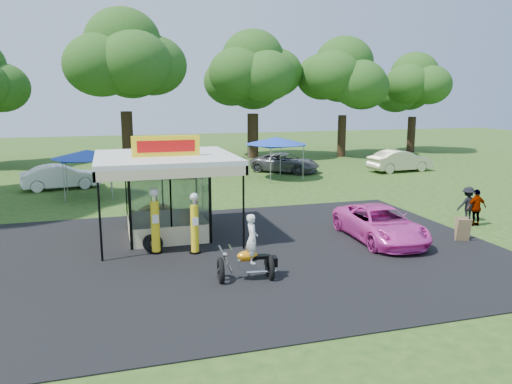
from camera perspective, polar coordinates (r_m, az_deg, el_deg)
ground at (r=16.54m, az=-1.04°, el=-9.19°), size 120.00×120.00×0.00m
asphalt_apron at (r=18.36m, az=-2.71°, el=-7.06°), size 20.00×14.00×0.04m
gas_station_kiosk at (r=20.45m, az=-10.22°, el=-0.24°), size 5.40×5.40×4.18m
gas_pump_left at (r=18.44m, az=-11.45°, el=-3.45°), size 0.46×0.46×2.46m
gas_pump_right at (r=18.23m, az=-7.03°, el=-3.74°), size 0.43×0.43×2.29m
motorcycle at (r=15.62m, az=-0.71°, el=-7.08°), size 1.91×1.04×2.21m
spare_tires at (r=18.93m, az=-11.72°, el=-5.77°), size 0.80×0.53×0.67m
a_frame_sign at (r=21.39m, az=22.54°, el=-4.01°), size 0.58×0.62×0.95m
kiosk_car at (r=22.87m, az=-10.73°, el=-2.41°), size 2.82×1.13×0.96m
pink_sedan at (r=20.45m, az=14.01°, el=-3.57°), size 2.42×4.97×1.36m
spectator_east_a at (r=24.77m, az=23.05°, el=-1.30°), size 1.07×0.63×1.62m
spectator_east_b at (r=24.12m, az=23.88°, el=-1.64°), size 0.98×0.42×1.65m
bg_car_a at (r=33.08m, az=-21.44°, el=1.63°), size 4.80×2.34×1.51m
bg_car_b at (r=35.56m, az=-10.12°, el=2.80°), size 5.35×2.83×1.48m
bg_car_d at (r=37.62m, az=3.36°, el=3.36°), size 5.40×5.23×1.43m
bg_car_e at (r=39.43m, az=16.14°, el=3.44°), size 5.09×2.18×1.63m
tent_west at (r=29.72m, az=-18.75°, el=4.10°), size 3.86×3.86×2.70m
tent_east at (r=34.36m, az=2.29°, el=5.85°), size 4.16×4.16×2.91m
oak_far_c at (r=43.47m, az=-14.84°, el=13.51°), size 10.53×10.53×12.41m
oak_far_d at (r=46.22m, az=-0.37°, el=12.82°), size 9.46×9.46×11.26m
oak_far_e at (r=47.72m, az=9.96°, el=12.24°), size 9.04×9.04×10.77m
oak_far_f at (r=53.35m, az=17.59°, el=11.06°), size 8.05×8.05×9.70m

